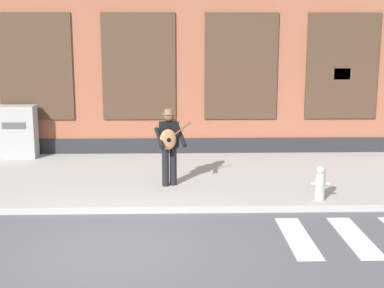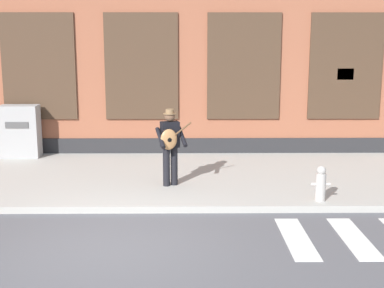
% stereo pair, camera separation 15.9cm
% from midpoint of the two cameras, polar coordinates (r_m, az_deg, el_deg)
% --- Properties ---
extents(ground_plane, '(160.00, 160.00, 0.00)m').
position_cam_midpoint_polar(ground_plane, '(8.67, -8.14, -11.00)').
color(ground_plane, '#56565B').
extents(sidewalk, '(28.00, 4.78, 0.14)m').
position_cam_midpoint_polar(sidewalk, '(12.52, -5.73, -3.59)').
color(sidewalk, '#ADAAA3').
rests_on(sidewalk, ground).
extents(building_backdrop, '(28.00, 4.06, 7.45)m').
position_cam_midpoint_polar(building_backdrop, '(16.48, -4.62, 12.82)').
color(building_backdrop, '#99563D').
rests_on(building_backdrop, ground).
extents(busker, '(0.78, 0.67, 1.66)m').
position_cam_midpoint_polar(busker, '(11.34, -1.96, 0.14)').
color(busker, black).
rests_on(busker, sidewalk).
extents(utility_box, '(1.00, 0.52, 1.39)m').
position_cam_midpoint_polar(utility_box, '(14.85, -17.56, 1.31)').
color(utility_box, '#9E9E9E').
rests_on(utility_box, sidewalk).
extents(fire_hydrant, '(0.38, 0.20, 0.70)m').
position_cam_midpoint_polar(fire_hydrant, '(10.73, 13.98, -4.12)').
color(fire_hydrant, '#B2ADA8').
rests_on(fire_hydrant, sidewalk).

